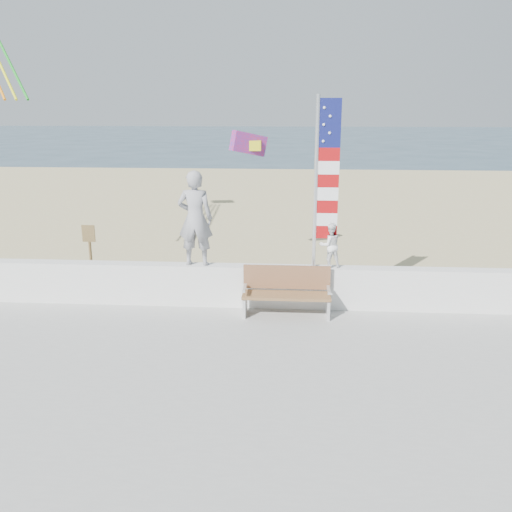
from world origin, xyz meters
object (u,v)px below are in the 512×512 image
at_px(child, 330,245).
at_px(bench, 286,291).
at_px(adult, 195,218).
at_px(flag, 322,176).

height_order(child, bench, child).
relative_size(adult, child, 2.11).
distance_m(child, flag, 1.45).
xyz_separation_m(child, flag, (-0.20, -0.00, 1.44)).
height_order(adult, child, adult).
bearing_deg(bench, adult, 166.77).
xyz_separation_m(adult, bench, (1.93, -0.45, -1.40)).
relative_size(adult, bench, 1.12).
height_order(bench, flag, flag).
distance_m(adult, flag, 2.77).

